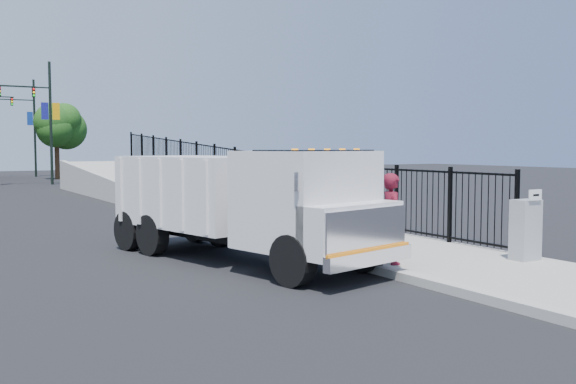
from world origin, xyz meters
TOP-DOWN VIEW (x-y plane):
  - ground at (0.00, 0.00)m, footprint 120.00×120.00m
  - sidewalk at (1.93, -2.00)m, footprint 3.55×12.00m
  - curb at (0.00, -2.00)m, footprint 0.30×12.00m
  - ramp at (2.12, 16.00)m, footprint 3.95×24.06m
  - iron_fence at (3.55, 12.00)m, footprint 0.10×28.00m
  - truck at (-1.67, 0.71)m, footprint 3.80×7.39m
  - worker at (0.47, -1.52)m, footprint 0.60×0.76m
  - utility_cabinet at (3.10, -2.61)m, footprint 0.55×0.40m
  - arrow_sign at (3.10, -2.83)m, footprint 0.35×0.04m
  - debris at (2.69, 1.08)m, footprint 0.40×0.40m
  - light_pole_1 at (-0.03, 32.71)m, footprint 3.78×0.22m
  - light_pole_3 at (0.94, 44.99)m, footprint 3.78×0.22m
  - tree_1 at (1.97, 39.85)m, footprint 2.87×2.87m

SIDE VIEW (x-z plane):
  - ground at x=0.00m, z-range 0.00..0.00m
  - ramp at x=2.12m, z-range -1.60..1.60m
  - sidewalk at x=1.93m, z-range 0.00..0.12m
  - curb at x=0.00m, z-range 0.00..0.16m
  - debris at x=2.69m, z-range 0.12..0.22m
  - utility_cabinet at x=3.10m, z-range 0.12..1.37m
  - iron_fence at x=3.55m, z-range 0.00..1.80m
  - worker at x=0.47m, z-range 0.12..1.93m
  - truck at x=-1.67m, z-range 0.15..2.57m
  - arrow_sign at x=3.10m, z-range 1.37..1.59m
  - tree_1 at x=1.97m, z-range 1.24..6.68m
  - light_pole_1 at x=-0.03m, z-range 0.36..8.36m
  - light_pole_3 at x=0.94m, z-range 0.36..8.36m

